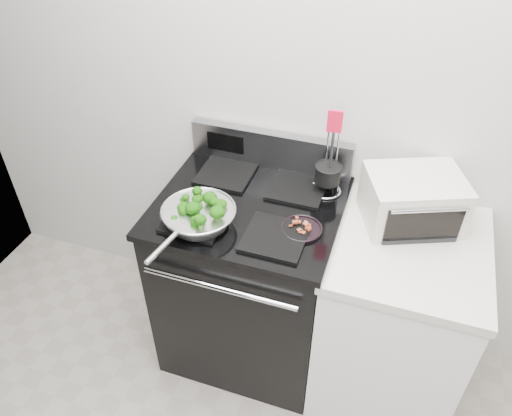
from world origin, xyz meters
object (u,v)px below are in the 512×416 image
at_px(skillet, 198,215).
at_px(toaster_oven, 413,200).
at_px(utensil_holder, 327,178).
at_px(gas_range, 250,278).
at_px(bacon_plate, 302,227).

xyz_separation_m(skillet, toaster_oven, (0.80, 0.34, 0.03)).
bearing_deg(skillet, utensil_holder, 51.17).
bearing_deg(toaster_oven, utensil_holder, 150.21).
bearing_deg(gas_range, utensil_holder, 32.89).
height_order(bacon_plate, toaster_oven, toaster_oven).
bearing_deg(skillet, toaster_oven, 32.93).
bearing_deg(bacon_plate, skillet, -165.96).
height_order(gas_range, toaster_oven, toaster_oven).
relative_size(bacon_plate, toaster_oven, 0.37).
height_order(skillet, toaster_oven, toaster_oven).
xyz_separation_m(bacon_plate, utensil_holder, (0.04, 0.28, 0.05)).
bearing_deg(gas_range, toaster_oven, 12.41).
xyz_separation_m(gas_range, utensil_holder, (0.29, 0.19, 0.53)).
bearing_deg(bacon_plate, toaster_oven, 30.79).
xyz_separation_m(gas_range, skillet, (-0.15, -0.19, 0.51)).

